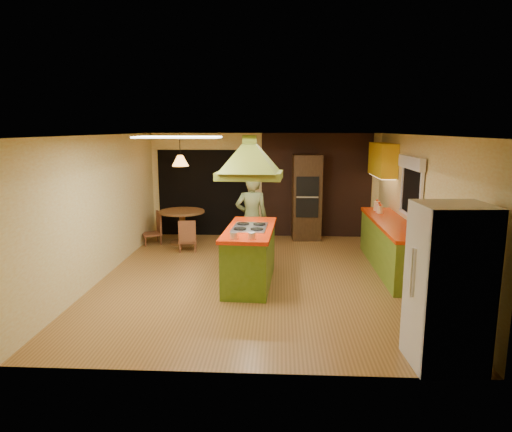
# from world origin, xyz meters

# --- Properties ---
(ground) EXTENTS (6.50, 6.50, 0.00)m
(ground) POSITION_xyz_m (0.00, 0.00, 0.00)
(ground) COLOR olive
(ground) RESTS_ON ground
(room_walls) EXTENTS (5.50, 6.50, 6.50)m
(room_walls) POSITION_xyz_m (0.00, 0.00, 1.25)
(room_walls) COLOR beige
(room_walls) RESTS_ON ground
(ceiling_plane) EXTENTS (6.50, 6.50, 0.00)m
(ceiling_plane) POSITION_xyz_m (0.00, 0.00, 2.50)
(ceiling_plane) COLOR silver
(ceiling_plane) RESTS_ON room_walls
(brick_panel) EXTENTS (2.64, 0.03, 2.50)m
(brick_panel) POSITION_xyz_m (1.25, 3.23, 1.25)
(brick_panel) COLOR #381E14
(brick_panel) RESTS_ON ground
(nook_opening) EXTENTS (2.20, 0.03, 2.10)m
(nook_opening) POSITION_xyz_m (-1.50, 3.23, 1.05)
(nook_opening) COLOR black
(nook_opening) RESTS_ON ground
(right_counter) EXTENTS (0.62, 3.05, 0.92)m
(right_counter) POSITION_xyz_m (2.45, 0.60, 0.46)
(right_counter) COLOR olive
(right_counter) RESTS_ON ground
(upper_cabinets) EXTENTS (0.34, 1.40, 0.70)m
(upper_cabinets) POSITION_xyz_m (2.57, 2.20, 1.95)
(upper_cabinets) COLOR yellow
(upper_cabinets) RESTS_ON room_walls
(window_right) EXTENTS (0.12, 1.35, 1.06)m
(window_right) POSITION_xyz_m (2.70, 0.40, 1.77)
(window_right) COLOR black
(window_right) RESTS_ON room_walls
(fluor_panel) EXTENTS (1.20, 0.60, 0.03)m
(fluor_panel) POSITION_xyz_m (-1.10, -1.20, 2.48)
(fluor_panel) COLOR white
(fluor_panel) RESTS_ON ceiling_plane
(kitchen_island) EXTENTS (0.88, 1.98, 0.98)m
(kitchen_island) POSITION_xyz_m (-0.13, -0.30, 0.49)
(kitchen_island) COLOR #597E1F
(kitchen_island) RESTS_ON ground
(range_hood) EXTENTS (1.10, 0.83, 0.80)m
(range_hood) POSITION_xyz_m (-0.13, -0.30, 2.25)
(range_hood) COLOR #616C1B
(range_hood) RESTS_ON ceiling_plane
(man) EXTENTS (0.68, 0.49, 1.73)m
(man) POSITION_xyz_m (-0.18, 1.02, 0.87)
(man) COLOR #515B30
(man) RESTS_ON ground
(refrigerator) EXTENTS (0.80, 0.76, 1.83)m
(refrigerator) POSITION_xyz_m (2.22, -2.92, 0.91)
(refrigerator) COLOR silver
(refrigerator) RESTS_ON ground
(wall_oven) EXTENTS (0.69, 0.63, 2.01)m
(wall_oven) POSITION_xyz_m (1.01, 2.95, 1.00)
(wall_oven) COLOR #3F2814
(wall_oven) RESTS_ON ground
(dining_table) EXTENTS (1.03, 1.03, 0.77)m
(dining_table) POSITION_xyz_m (-1.86, 2.35, 0.54)
(dining_table) COLOR brown
(dining_table) RESTS_ON ground
(chair_left) EXTENTS (0.55, 0.55, 0.74)m
(chair_left) POSITION_xyz_m (-2.56, 2.25, 0.37)
(chair_left) COLOR brown
(chair_left) RESTS_ON ground
(chair_near) EXTENTS (0.44, 0.44, 0.70)m
(chair_near) POSITION_xyz_m (-1.61, 1.70, 0.35)
(chair_near) COLOR brown
(chair_near) RESTS_ON ground
(pendant_lamp) EXTENTS (0.43, 0.43, 0.24)m
(pendant_lamp) POSITION_xyz_m (-1.86, 2.35, 1.90)
(pendant_lamp) COLOR #FF9E3F
(pendant_lamp) RESTS_ON ceiling_plane
(canister_large) EXTENTS (0.17, 0.17, 0.20)m
(canister_large) POSITION_xyz_m (2.40, 1.73, 1.02)
(canister_large) COLOR #F2E6C3
(canister_large) RESTS_ON right_counter
(canister_medium) EXTENTS (0.13, 0.13, 0.18)m
(canister_medium) POSITION_xyz_m (2.40, 1.52, 1.01)
(canister_medium) COLOR beige
(canister_medium) RESTS_ON right_counter
(canister_small) EXTENTS (0.14, 0.14, 0.15)m
(canister_small) POSITION_xyz_m (2.40, 1.42, 0.99)
(canister_small) COLOR #FFF5CD
(canister_small) RESTS_ON right_counter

